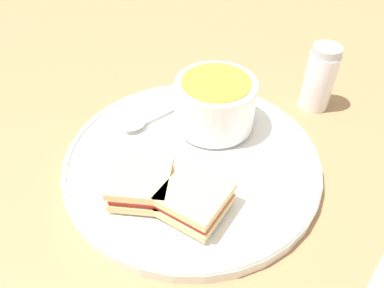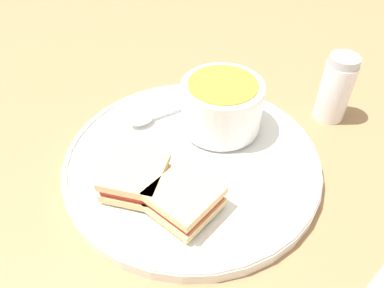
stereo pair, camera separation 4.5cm
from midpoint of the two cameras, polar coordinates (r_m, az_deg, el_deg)
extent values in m
plane|color=#9E754C|center=(0.48, 2.70, -3.44)|extent=(2.40, 2.40, 0.00)
cylinder|color=white|center=(0.48, 2.73, -2.81)|extent=(0.32, 0.32, 0.02)
torus|color=white|center=(0.47, 2.77, -2.03)|extent=(0.32, 0.32, 0.01)
cylinder|color=white|center=(0.51, 6.89, 3.08)|extent=(0.06, 0.06, 0.01)
cylinder|color=white|center=(0.49, 7.17, 5.72)|extent=(0.11, 0.11, 0.07)
cylinder|color=gold|center=(0.47, 7.50, 8.75)|extent=(0.09, 0.09, 0.01)
cube|color=silver|center=(0.53, -0.07, 5.22)|extent=(0.02, 0.08, 0.00)
ellipsoid|color=silver|center=(0.51, -5.28, 3.60)|extent=(0.03, 0.04, 0.01)
cube|color=#DBBC7F|center=(0.43, -5.53, -6.05)|extent=(0.09, 0.09, 0.01)
cube|color=#B72D23|center=(0.42, -5.61, -5.20)|extent=(0.08, 0.08, 0.01)
cube|color=#DBBC7F|center=(0.42, -5.70, -4.32)|extent=(0.09, 0.09, 0.01)
cube|color=#DBBC7F|center=(0.41, 2.07, -9.36)|extent=(0.09, 0.09, 0.01)
cube|color=#B72D23|center=(0.40, 2.11, -8.53)|extent=(0.08, 0.08, 0.01)
cube|color=#DBBC7F|center=(0.39, 2.14, -7.66)|extent=(0.09, 0.09, 0.01)
cylinder|color=silver|center=(0.58, 23.09, 7.27)|extent=(0.04, 0.04, 0.09)
cylinder|color=#B7B7BC|center=(0.55, 24.49, 11.39)|extent=(0.04, 0.04, 0.01)
camera|label=1|loc=(0.02, -87.13, 2.67)|focal=35.00mm
camera|label=2|loc=(0.02, 92.87, -2.67)|focal=35.00mm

